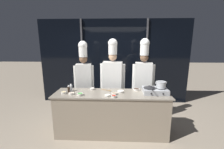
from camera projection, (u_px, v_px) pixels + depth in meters
The scene contains 21 objects.
ground_plane at pixel (112, 132), 3.37m from camera, with size 24.00×24.00×0.00m, color gray.
window_wall_back at pixel (114, 62), 4.87m from camera, with size 4.82×0.09×2.70m.
demo_counter at pixel (112, 113), 3.27m from camera, with size 2.44×0.66×0.94m.
portable_stove at pixel (155, 91), 3.17m from camera, with size 0.51×0.39×0.12m.
frying_pan at pixel (150, 87), 3.15m from camera, with size 0.25×0.44×0.05m.
stock_pot at pixel (161, 85), 3.14m from camera, with size 0.22×0.20×0.14m.
squeeze_bottle_clear at pixel (71, 87), 3.28m from camera, with size 0.05×0.05×0.18m.
squeeze_bottle_soy at pixel (69, 89), 3.22m from camera, with size 0.05×0.05×0.16m.
prep_bowl_garlic at pixel (107, 95), 2.98m from camera, with size 0.11×0.11×0.04m.
prep_bowl_chili_flakes at pixel (114, 96), 2.93m from camera, with size 0.10×0.10×0.04m.
prep_bowl_rice at pixel (121, 91), 3.22m from camera, with size 0.14×0.14×0.04m.
prep_bowl_onion at pixel (92, 89), 3.40m from camera, with size 0.11×0.11×0.04m.
prep_bowl_scallions at pixel (80, 94), 3.03m from camera, with size 0.12×0.12×0.05m.
prep_bowl_soy_glaze at pixel (137, 89), 3.35m from camera, with size 0.14×0.14×0.04m.
prep_bowl_mushrooms at pixel (114, 94), 3.07m from camera, with size 0.12×0.12×0.04m.
prep_bowl_chicken at pixel (71, 93), 3.09m from camera, with size 0.11×0.11×0.04m.
prep_bowl_ginger at pixel (64, 93), 3.14m from camera, with size 0.11×0.11×0.04m.
serving_spoon_slotted at pixel (108, 90), 3.33m from camera, with size 0.25×0.15×0.02m.
chef_head at pixel (84, 74), 3.78m from camera, with size 0.49×0.25×2.03m.
chef_sous at pixel (113, 75), 3.77m from camera, with size 0.62×0.30×2.08m.
chef_line at pixel (143, 74), 3.71m from camera, with size 0.54×0.26×2.08m.
Camera 1 is at (0.14, -3.01, 2.00)m, focal length 24.00 mm.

